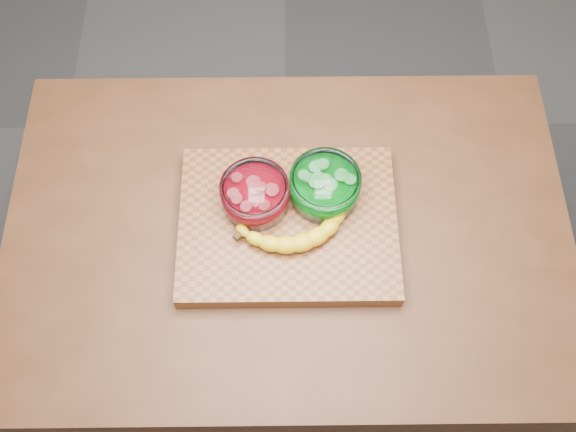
{
  "coord_description": "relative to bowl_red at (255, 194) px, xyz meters",
  "views": [
    {
      "loc": [
        -0.01,
        -0.57,
        2.13
      ],
      "look_at": [
        0.0,
        0.0,
        0.96
      ],
      "focal_mm": 40.0,
      "sensor_mm": 36.0,
      "label": 1
    }
  ],
  "objects": [
    {
      "name": "bowl_red",
      "position": [
        0.0,
        0.0,
        0.0
      ],
      "size": [
        0.14,
        0.14,
        0.07
      ],
      "color": "white",
      "rests_on": "cutting_board"
    },
    {
      "name": "ground",
      "position": [
        0.07,
        -0.04,
        -0.97
      ],
      "size": [
        3.5,
        3.5,
        0.0
      ],
      "primitive_type": "plane",
      "color": "#4F4F53",
      "rests_on": "ground"
    },
    {
      "name": "counter",
      "position": [
        0.07,
        -0.04,
        -0.52
      ],
      "size": [
        1.2,
        0.8,
        0.9
      ],
      "primitive_type": "cube",
      "color": "#4E2A17",
      "rests_on": "ground"
    },
    {
      "name": "banana",
      "position": [
        0.08,
        -0.06,
        -0.01
      ],
      "size": [
        0.27,
        0.15,
        0.04
      ],
      "primitive_type": null,
      "color": "gold",
      "rests_on": "cutting_board"
    },
    {
      "name": "bowl_green",
      "position": [
        0.14,
        0.02,
        0.0
      ],
      "size": [
        0.15,
        0.15,
        0.07
      ],
      "color": "white",
      "rests_on": "cutting_board"
    },
    {
      "name": "cutting_board",
      "position": [
        0.07,
        -0.04,
        -0.05
      ],
      "size": [
        0.45,
        0.35,
        0.04
      ],
      "primitive_type": "cube",
      "color": "brown",
      "rests_on": "counter"
    }
  ]
}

